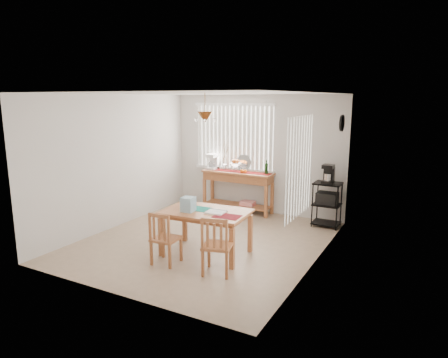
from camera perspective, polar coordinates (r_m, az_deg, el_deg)
The scene contains 10 objects.
ground at distance 7.27m, azimuth -2.78°, elevation -8.88°, with size 4.00×4.50×0.01m, color tan.
room_shell at distance 6.87m, azimuth -2.83°, elevation 4.53°, with size 4.20×4.70×2.70m.
sideboard at distance 8.91m, azimuth 2.03°, elevation -0.39°, with size 1.62×0.46×0.91m.
sideboard_items at distance 8.98m, azimuth 0.52°, elevation 2.14°, with size 1.54×0.39×0.70m.
wire_cart at distance 8.18m, azimuth 14.50°, elevation -2.94°, with size 0.52×0.42×0.89m.
cart_items at distance 8.08m, azimuth 14.70°, elevation 0.67°, with size 0.21×0.25×0.37m.
dining_table at distance 6.50m, azimuth -2.58°, elevation -5.27°, with size 1.42×0.97×0.73m.
table_items at distance 6.41m, azimuth -4.14°, elevation -3.93°, with size 1.08×0.47×0.23m.
chair_left at distance 6.24m, azimuth -8.49°, elevation -8.42°, with size 0.41×0.41×0.84m.
chair_right at distance 5.82m, azimuth -1.03°, elevation -9.52°, with size 0.50×0.50×0.89m.
Camera 1 is at (3.53, -5.83, 2.53)m, focal length 32.00 mm.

